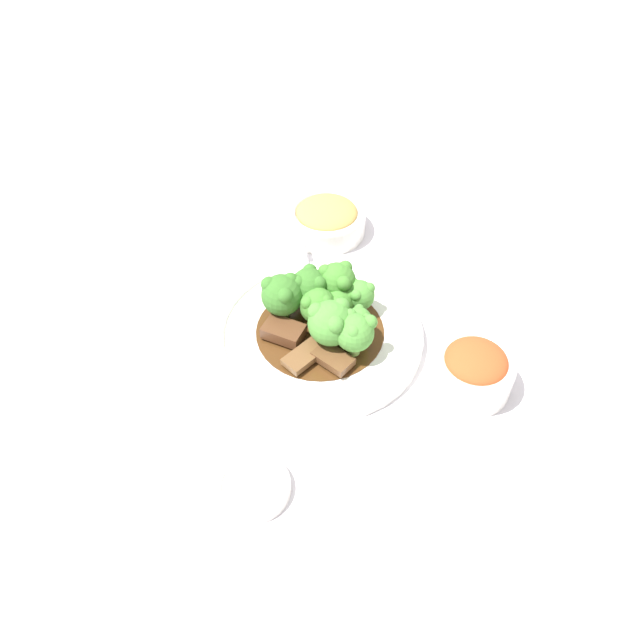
{
  "coord_description": "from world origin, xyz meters",
  "views": [
    {
      "loc": [
        -0.38,
        -0.36,
        0.58
      ],
      "look_at": [
        0.0,
        0.0,
        0.03
      ],
      "focal_mm": 35.0,
      "sensor_mm": 36.0,
      "label": 1
    }
  ],
  "objects_px": {
    "broccoli_floret_7": "(309,286)",
    "sauce_dish": "(254,487)",
    "broccoli_floret_4": "(318,305)",
    "broccoli_floret_0": "(337,281)",
    "broccoli_floret_8": "(357,330)",
    "broccoli_floret_5": "(359,295)",
    "serving_spoon": "(310,278)",
    "broccoli_floret_3": "(331,322)",
    "beef_strip_2": "(333,358)",
    "beef_strip_1": "(284,331)",
    "broccoli_floret_2": "(340,301)",
    "broccoli_floret_6": "(282,294)",
    "side_bowl_kimchi": "(474,370)",
    "main_plate": "(320,333)",
    "broccoli_floret_1": "(358,320)",
    "beef_strip_0": "(307,354)",
    "side_bowl_appetizer": "(327,219)"
  },
  "relations": [
    {
      "from": "main_plate",
      "to": "broccoli_floret_3",
      "type": "height_order",
      "value": "broccoli_floret_3"
    },
    {
      "from": "broccoli_floret_4",
      "to": "broccoli_floret_0",
      "type": "bearing_deg",
      "value": 10.54
    },
    {
      "from": "broccoli_floret_0",
      "to": "broccoli_floret_8",
      "type": "distance_m",
      "value": 0.09
    },
    {
      "from": "broccoli_floret_6",
      "to": "broccoli_floret_7",
      "type": "xyz_separation_m",
      "value": [
        0.03,
        -0.01,
        -0.0
      ]
    },
    {
      "from": "broccoli_floret_1",
      "to": "sauce_dish",
      "type": "bearing_deg",
      "value": -166.12
    },
    {
      "from": "broccoli_floret_7",
      "to": "sauce_dish",
      "type": "bearing_deg",
      "value": -148.36
    },
    {
      "from": "broccoli_floret_0",
      "to": "serving_spoon",
      "type": "height_order",
      "value": "broccoli_floret_0"
    },
    {
      "from": "beef_strip_1",
      "to": "serving_spoon",
      "type": "relative_size",
      "value": 0.3
    },
    {
      "from": "beef_strip_1",
      "to": "broccoli_floret_8",
      "type": "height_order",
      "value": "broccoli_floret_8"
    },
    {
      "from": "broccoli_floret_1",
      "to": "broccoli_floret_8",
      "type": "distance_m",
      "value": 0.02
    },
    {
      "from": "serving_spoon",
      "to": "broccoli_floret_3",
      "type": "bearing_deg",
      "value": -122.78
    },
    {
      "from": "broccoli_floret_6",
      "to": "side_bowl_kimchi",
      "type": "relative_size",
      "value": 0.65
    },
    {
      "from": "broccoli_floret_0",
      "to": "broccoli_floret_2",
      "type": "height_order",
      "value": "broccoli_floret_0"
    },
    {
      "from": "beef_strip_2",
      "to": "side_bowl_kimchi",
      "type": "bearing_deg",
      "value": -54.01
    },
    {
      "from": "beef_strip_0",
      "to": "beef_strip_2",
      "type": "height_order",
      "value": "beef_strip_2"
    },
    {
      "from": "side_bowl_appetizer",
      "to": "beef_strip_1",
      "type": "bearing_deg",
      "value": -149.45
    },
    {
      "from": "side_bowl_appetizer",
      "to": "broccoli_floret_8",
      "type": "bearing_deg",
      "value": -128.48
    },
    {
      "from": "broccoli_floret_2",
      "to": "broccoli_floret_6",
      "type": "bearing_deg",
      "value": 133.69
    },
    {
      "from": "beef_strip_2",
      "to": "beef_strip_0",
      "type": "bearing_deg",
      "value": 120.62
    },
    {
      "from": "broccoli_floret_4",
      "to": "sauce_dish",
      "type": "xyz_separation_m",
      "value": [
        -0.2,
        -0.11,
        -0.04
      ]
    },
    {
      "from": "broccoli_floret_0",
      "to": "beef_strip_1",
      "type": "bearing_deg",
      "value": 176.25
    },
    {
      "from": "broccoli_floret_2",
      "to": "serving_spoon",
      "type": "relative_size",
      "value": 0.22
    },
    {
      "from": "beef_strip_1",
      "to": "broccoli_floret_4",
      "type": "distance_m",
      "value": 0.05
    },
    {
      "from": "broccoli_floret_5",
      "to": "sauce_dish",
      "type": "relative_size",
      "value": 0.57
    },
    {
      "from": "beef_strip_2",
      "to": "broccoli_floret_7",
      "type": "height_order",
      "value": "broccoli_floret_7"
    },
    {
      "from": "broccoli_floret_0",
      "to": "side_bowl_kimchi",
      "type": "distance_m",
      "value": 0.2
    },
    {
      "from": "broccoli_floret_2",
      "to": "broccoli_floret_3",
      "type": "distance_m",
      "value": 0.05
    },
    {
      "from": "beef_strip_0",
      "to": "broccoli_floret_6",
      "type": "xyz_separation_m",
      "value": [
        0.03,
        0.07,
        0.03
      ]
    },
    {
      "from": "broccoli_floret_1",
      "to": "broccoli_floret_7",
      "type": "xyz_separation_m",
      "value": [
        -0.0,
        0.08,
        0.01
      ]
    },
    {
      "from": "broccoli_floret_8",
      "to": "side_bowl_kimchi",
      "type": "bearing_deg",
      "value": -62.89
    },
    {
      "from": "broccoli_floret_5",
      "to": "beef_strip_0",
      "type": "bearing_deg",
      "value": -175.32
    },
    {
      "from": "broccoli_floret_5",
      "to": "side_bowl_kimchi",
      "type": "xyz_separation_m",
      "value": [
        0.01,
        -0.17,
        -0.01
      ]
    },
    {
      "from": "broccoli_floret_4",
      "to": "broccoli_floret_1",
      "type": "bearing_deg",
      "value": -73.09
    },
    {
      "from": "broccoli_floret_3",
      "to": "beef_strip_2",
      "type": "bearing_deg",
      "value": -130.78
    },
    {
      "from": "broccoli_floret_0",
      "to": "side_bowl_kimchi",
      "type": "bearing_deg",
      "value": -84.48
    },
    {
      "from": "beef_strip_1",
      "to": "broccoli_floret_8",
      "type": "xyz_separation_m",
      "value": [
        0.04,
        -0.08,
        0.03
      ]
    },
    {
      "from": "broccoli_floret_2",
      "to": "broccoli_floret_3",
      "type": "relative_size",
      "value": 0.66
    },
    {
      "from": "main_plate",
      "to": "broccoli_floret_7",
      "type": "xyz_separation_m",
      "value": [
        0.02,
        0.04,
        0.04
      ]
    },
    {
      "from": "broccoli_floret_6",
      "to": "broccoli_floret_8",
      "type": "relative_size",
      "value": 1.05
    },
    {
      "from": "main_plate",
      "to": "broccoli_floret_1",
      "type": "bearing_deg",
      "value": -61.5
    },
    {
      "from": "main_plate",
      "to": "broccoli_floret_1",
      "type": "relative_size",
      "value": 5.82
    },
    {
      "from": "beef_strip_0",
      "to": "side_bowl_kimchi",
      "type": "xyz_separation_m",
      "value": [
        0.11,
        -0.16,
        0.01
      ]
    },
    {
      "from": "broccoli_floret_3",
      "to": "serving_spoon",
      "type": "relative_size",
      "value": 0.33
    },
    {
      "from": "sauce_dish",
      "to": "broccoli_floret_4",
      "type": "bearing_deg",
      "value": 27.44
    },
    {
      "from": "main_plate",
      "to": "beef_strip_2",
      "type": "distance_m",
      "value": 0.06
    },
    {
      "from": "beef_strip_0",
      "to": "broccoli_floret_5",
      "type": "distance_m",
      "value": 0.1
    },
    {
      "from": "broccoli_floret_1",
      "to": "side_bowl_appetizer",
      "type": "relative_size",
      "value": 0.39
    },
    {
      "from": "broccoli_floret_7",
      "to": "serving_spoon",
      "type": "height_order",
      "value": "broccoli_floret_7"
    },
    {
      "from": "beef_strip_1",
      "to": "broccoli_floret_8",
      "type": "relative_size",
      "value": 0.99
    },
    {
      "from": "broccoli_floret_7",
      "to": "broccoli_floret_8",
      "type": "relative_size",
      "value": 1.0
    }
  ]
}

